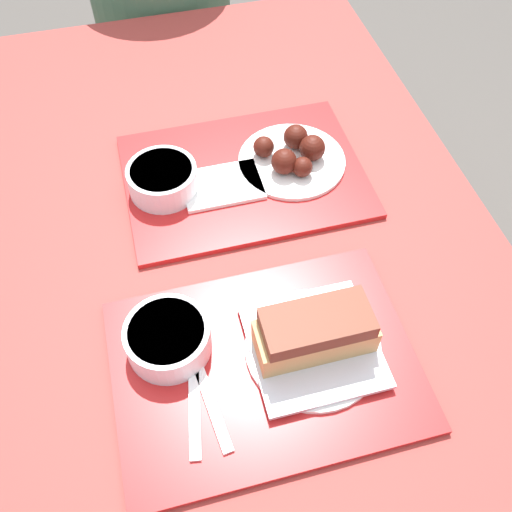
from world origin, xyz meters
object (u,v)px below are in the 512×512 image
at_px(tray_far, 244,176).
at_px(brisket_sandwich_plate, 314,338).
at_px(tray_near, 265,365).
at_px(bowl_coleslaw_near, 168,338).
at_px(bowl_coleslaw_far, 162,178).
at_px(wings_plate_far, 293,155).

distance_m(tray_far, brisket_sandwich_plate, 0.40).
relative_size(tray_near, brisket_sandwich_plate, 2.18).
height_order(bowl_coleslaw_near, bowl_coleslaw_far, same).
height_order(tray_far, bowl_coleslaw_far, bowl_coleslaw_far).
height_order(tray_near, brisket_sandwich_plate, brisket_sandwich_plate).
relative_size(brisket_sandwich_plate, bowl_coleslaw_far, 1.62).
bearing_deg(tray_near, bowl_coleslaw_near, 154.78).
relative_size(bowl_coleslaw_near, brisket_sandwich_plate, 0.62).
xyz_separation_m(tray_far, brisket_sandwich_plate, (0.01, -0.39, 0.04)).
relative_size(tray_near, bowl_coleslaw_far, 3.52).
relative_size(tray_near, bowl_coleslaw_near, 3.52).
height_order(brisket_sandwich_plate, bowl_coleslaw_far, brisket_sandwich_plate).
xyz_separation_m(brisket_sandwich_plate, bowl_coleslaw_far, (-0.17, 0.39, -0.01)).
xyz_separation_m(brisket_sandwich_plate, wings_plate_far, (0.09, 0.40, -0.02)).
distance_m(tray_near, brisket_sandwich_plate, 0.09).
bearing_deg(bowl_coleslaw_near, bowl_coleslaw_far, 82.38).
relative_size(brisket_sandwich_plate, wings_plate_far, 1.00).
relative_size(tray_far, bowl_coleslaw_near, 3.52).
xyz_separation_m(bowl_coleslaw_near, wings_plate_far, (0.30, 0.34, -0.01)).
xyz_separation_m(bowl_coleslaw_far, wings_plate_far, (0.26, 0.01, -0.01)).
xyz_separation_m(tray_near, bowl_coleslaw_near, (-0.13, 0.06, 0.04)).
distance_m(bowl_coleslaw_near, bowl_coleslaw_far, 0.34).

